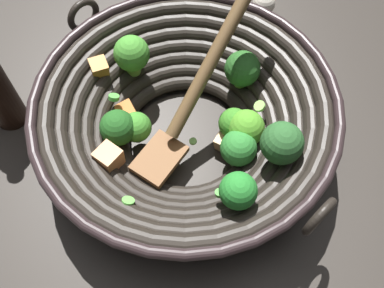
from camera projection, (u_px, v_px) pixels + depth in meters
The scene contains 3 objects.
ground_plane at pixel (186, 142), 0.64m from camera, with size 4.00×4.00×0.00m, color #332D28.
wok at pixel (187, 117), 0.58m from camera, with size 0.42×0.41×0.21m.
garlic_bulb at pixel (264, 4), 0.75m from camera, with size 0.04×0.04×0.04m, color silver.
Camera 1 is at (0.13, -0.29, 0.56)m, focal length 40.23 mm.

